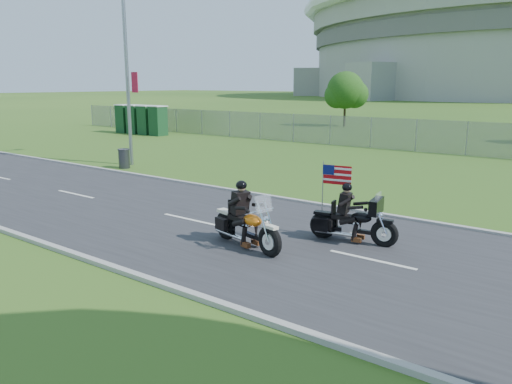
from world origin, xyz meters
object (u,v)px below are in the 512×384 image
Objects in this scene: motorcycle_follow at (353,223)px; trash_can at (124,159)px; streetlight at (130,53)px; motorcycle_lead at (246,227)px; porta_toilet_b at (146,121)px; porta_toilet_a at (158,121)px; porta_toilet_d at (124,119)px; porta_toilet_c at (135,120)px.

motorcycle_follow is 2.55× the size of trash_can.
streetlight is 3.88× the size of motorcycle_lead.
porta_toilet_b is 30.87m from motorcycle_follow.
streetlight is at bearing 114.63° from trash_can.
porta_toilet_b is 16.87m from trash_can.
porta_toilet_a is 0.89× the size of motorcycle_lead.
trash_can is at bearing -65.37° from streetlight.
motorcycle_lead is 13.83m from trash_can.
porta_toilet_a is 1.00× the size of porta_toilet_d.
porta_toilet_d is at bearing 141.07° from trash_can.
porta_toilet_b reaches higher than motorcycle_follow.
streetlight is 17.34m from porta_toilet_c.
motorcycle_lead reaches higher than trash_can.
porta_toilet_c is 2.44× the size of trash_can.
porta_toilet_a and porta_toilet_d have the same top height.
porta_toilet_c reaches higher than motorcycle_follow.
trash_can is at bearing -41.76° from porta_toilet_c.
porta_toilet_c is 17.89m from trash_can.
trash_can is (13.33, -11.90, -0.68)m from porta_toilet_c.
streetlight is at bearing -40.06° from porta_toilet_c.
trash_can is (14.73, -11.90, -0.68)m from porta_toilet_d.
motorcycle_lead is 2.85m from motorcycle_follow.
porta_toilet_d is at bearing 142.83° from streetlight.
porta_toilet_a is 1.00× the size of porta_toilet_b.
porta_toilet_a is 1.40m from porta_toilet_b.
trash_can is at bearing -48.49° from porta_toilet_a.
motorcycle_follow is 15.03m from trash_can.
porta_toilet_a is at bearing 131.51° from trash_can.
porta_toilet_a is 29.68m from motorcycle_follow.
motorcycle_lead is (25.76, -17.99, -0.60)m from porta_toilet_c.
porta_toilet_a is 15.91m from trash_can.
porta_toilet_c reaches higher than motorcycle_lead.
porta_toilet_b is 0.89× the size of motorcycle_lead.
porta_toilet_d is 18.95m from trash_can.
porta_toilet_d is at bearing 141.61° from motorcycle_follow.
motorcycle_lead is at bearing -26.10° from trash_can.
porta_toilet_d is (-14.22, 10.78, -4.49)m from streetlight.
porta_toilet_b is at bearing 135.07° from trash_can.
porta_toilet_c and porta_toilet_d have the same top height.
porta_toilet_b is at bearing 0.00° from porta_toilet_d.
streetlight is 15.66m from motorcycle_lead.
porta_toilet_a reaches higher than trash_can.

